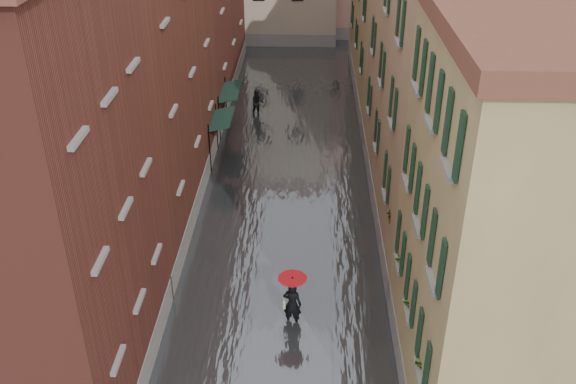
# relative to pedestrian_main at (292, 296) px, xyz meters

# --- Properties ---
(ground) EXTENTS (120.00, 120.00, 0.00)m
(ground) POSITION_rel_pedestrian_main_xyz_m (-0.49, -0.97, -1.27)
(ground) COLOR #5B5B5D
(ground) RESTS_ON ground
(floodwater) EXTENTS (10.00, 60.00, 0.20)m
(floodwater) POSITION_rel_pedestrian_main_xyz_m (-0.49, 12.03, -1.17)
(floodwater) COLOR #474B4F
(floodwater) RESTS_ON ground
(building_left_near) EXTENTS (6.00, 8.00, 13.00)m
(building_left_near) POSITION_rel_pedestrian_main_xyz_m (-7.49, -2.97, 5.23)
(building_left_near) COLOR brown
(building_left_near) RESTS_ON ground
(building_left_mid) EXTENTS (6.00, 14.00, 12.50)m
(building_left_mid) POSITION_rel_pedestrian_main_xyz_m (-7.49, 8.03, 4.98)
(building_left_mid) COLOR #5B2A1C
(building_left_mid) RESTS_ON ground
(building_right_near) EXTENTS (6.00, 8.00, 11.50)m
(building_right_near) POSITION_rel_pedestrian_main_xyz_m (6.51, -2.97, 4.48)
(building_right_near) COLOR #90714A
(building_right_near) RESTS_ON ground
(building_right_mid) EXTENTS (6.00, 14.00, 13.00)m
(building_right_mid) POSITION_rel_pedestrian_main_xyz_m (6.51, 8.03, 5.23)
(building_right_mid) COLOR tan
(building_right_mid) RESTS_ON ground
(building_right_far) EXTENTS (6.00, 16.00, 11.50)m
(building_right_far) POSITION_rel_pedestrian_main_xyz_m (6.51, 23.03, 4.48)
(building_right_far) COLOR #90714A
(building_right_far) RESTS_ON ground
(awning_near) EXTENTS (1.09, 2.75, 2.80)m
(awning_near) POSITION_rel_pedestrian_main_xyz_m (-3.98, 12.52, 1.19)
(awning_near) COLOR #142D22
(awning_near) RESTS_ON ground
(awning_far) EXTENTS (1.09, 3.20, 2.80)m
(awning_far) POSITION_rel_pedestrian_main_xyz_m (-3.98, 16.49, 1.20)
(awning_far) COLOR #142D22
(awning_far) RESTS_ON ground
(window_planters) EXTENTS (0.59, 8.29, 0.84)m
(window_planters) POSITION_rel_pedestrian_main_xyz_m (3.63, -1.51, 2.24)
(window_planters) COLOR brown
(window_planters) RESTS_ON ground
(pedestrian_main) EXTENTS (1.04, 1.04, 2.06)m
(pedestrian_main) POSITION_rel_pedestrian_main_xyz_m (0.00, 0.00, 0.00)
(pedestrian_main) COLOR black
(pedestrian_main) RESTS_ON ground
(pedestrian_far) EXTENTS (0.98, 0.86, 1.68)m
(pedestrian_far) POSITION_rel_pedestrian_main_xyz_m (-2.64, 18.85, -0.43)
(pedestrian_far) COLOR black
(pedestrian_far) RESTS_ON ground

